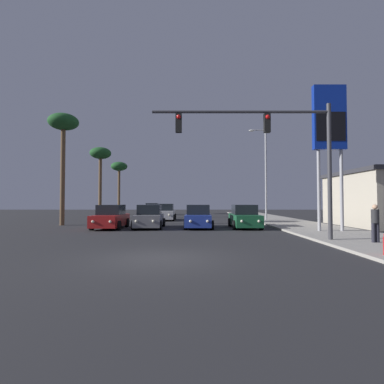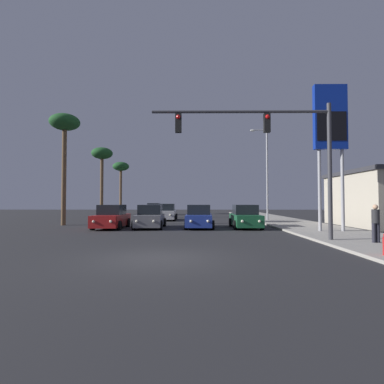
% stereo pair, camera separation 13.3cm
% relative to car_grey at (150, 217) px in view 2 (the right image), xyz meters
% --- Properties ---
extents(ground_plane, '(120.00, 120.00, 0.00)m').
position_rel_car_grey_xyz_m(ground_plane, '(1.98, -11.57, -0.76)').
color(ground_plane, '#28282B').
extents(sidewalk_right, '(5.00, 60.00, 0.12)m').
position_rel_car_grey_xyz_m(sidewalk_right, '(11.48, -1.57, -0.70)').
color(sidewalk_right, '#9E998E').
rests_on(sidewalk_right, ground).
extents(car_grey, '(2.04, 4.34, 1.68)m').
position_rel_car_grey_xyz_m(car_grey, '(0.00, 0.00, 0.00)').
color(car_grey, slate).
rests_on(car_grey, ground).
extents(car_green, '(2.04, 4.31, 1.68)m').
position_rel_car_grey_xyz_m(car_green, '(6.89, 0.04, 0.00)').
color(car_green, '#195933').
rests_on(car_green, ground).
extents(car_silver, '(2.04, 4.32, 1.68)m').
position_rel_car_grey_xyz_m(car_silver, '(0.36, 8.96, 0.00)').
color(car_silver, '#B7B7BC').
rests_on(car_silver, ground).
extents(car_white, '(2.04, 4.33, 1.68)m').
position_rel_car_grey_xyz_m(car_white, '(-2.58, 20.64, 0.00)').
color(car_white, silver).
rests_on(car_white, ground).
extents(car_blue, '(2.04, 4.34, 1.68)m').
position_rel_car_grey_xyz_m(car_blue, '(3.54, 0.03, 0.00)').
color(car_blue, navy).
rests_on(car_blue, ground).
extents(car_red, '(2.04, 4.32, 1.68)m').
position_rel_car_grey_xyz_m(car_red, '(-2.71, -0.34, 0.00)').
color(car_red, maroon).
rests_on(car_red, ground).
extents(traffic_light_mast, '(8.58, 0.36, 6.50)m').
position_rel_car_grey_xyz_m(traffic_light_mast, '(7.12, -7.45, 4.03)').
color(traffic_light_mast, '#38383D').
rests_on(traffic_light_mast, sidewalk_right).
extents(street_lamp, '(1.74, 0.24, 9.00)m').
position_rel_car_grey_xyz_m(street_lamp, '(10.22, 7.67, 4.36)').
color(street_lamp, '#99999E').
rests_on(street_lamp, sidewalk_right).
extents(gas_station_sign, '(2.00, 0.42, 9.00)m').
position_rel_car_grey_xyz_m(gas_station_sign, '(11.59, -3.30, 5.86)').
color(gas_station_sign, '#99999E').
rests_on(gas_station_sign, sidewalk_right).
extents(pedestrian_on_sidewalk, '(0.34, 0.32, 1.67)m').
position_rel_car_grey_xyz_m(pedestrian_on_sidewalk, '(11.17, -8.43, 0.27)').
color(pedestrian_on_sidewalk, '#23232D').
rests_on(pedestrian_on_sidewalk, sidewalk_right).
extents(palm_tree_near, '(2.40, 2.40, 9.05)m').
position_rel_car_grey_xyz_m(palm_tree_near, '(-7.37, 2.43, 7.11)').
color(palm_tree_near, brown).
rests_on(palm_tree_near, ground).
extents(palm_tree_far, '(2.40, 2.40, 7.77)m').
position_rel_car_grey_xyz_m(palm_tree_far, '(-7.71, 22.43, 5.96)').
color(palm_tree_far, brown).
rests_on(palm_tree_far, ground).
extents(palm_tree_mid, '(2.40, 2.40, 8.12)m').
position_rel_car_grey_xyz_m(palm_tree_mid, '(-7.41, 12.43, 6.27)').
color(palm_tree_mid, brown).
rests_on(palm_tree_mid, ground).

